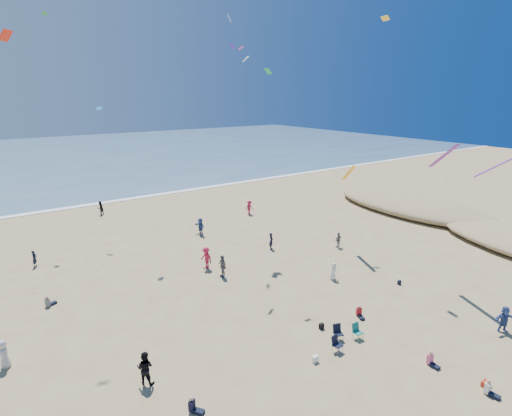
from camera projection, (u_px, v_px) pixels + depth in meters
ground at (318, 411)px, 19.25m from camera, size 220.00×220.00×0.00m
ocean at (36, 158)px, 93.81m from camera, size 220.00×100.00×0.06m
surf_line at (88, 205)px, 54.56m from camera, size 220.00×1.20×0.08m
standing_flyers at (233, 262)px, 34.16m from camera, size 30.58×50.74×1.92m
seated_group at (292, 345)px, 23.56m from camera, size 18.19×23.33×0.84m
chair_cluster at (345, 336)px, 24.31m from camera, size 2.65×1.51×1.00m
white_tote at (315, 359)px, 22.71m from camera, size 0.35×0.20×0.40m
black_backpack at (321, 326)px, 25.92m from camera, size 0.30×0.22×0.38m
cooler at (486, 384)px, 20.85m from camera, size 0.45×0.30×0.30m
navy_bag at (399, 282)px, 31.96m from camera, size 0.28×0.18×0.34m
kites_aloft at (293, 87)px, 30.05m from camera, size 40.07×39.32×28.77m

